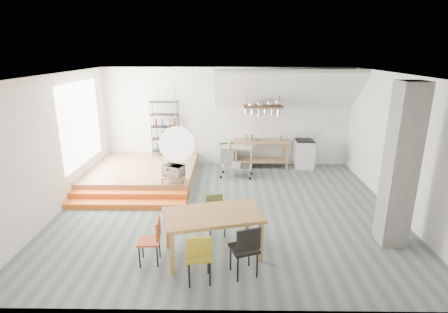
{
  "coord_description": "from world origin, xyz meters",
  "views": [
    {
      "loc": [
        0.04,
        -7.81,
        3.72
      ],
      "look_at": [
        -0.08,
        0.8,
        1.08
      ],
      "focal_mm": 28.0,
      "sensor_mm": 36.0,
      "label": 1
    }
  ],
  "objects_px": {
    "stove": "(304,153)",
    "dining_table": "(213,218)",
    "rolling_cart": "(236,157)",
    "mini_fridge": "(227,156)"
  },
  "relations": [
    {
      "from": "dining_table",
      "to": "mini_fridge",
      "type": "relative_size",
      "value": 2.58
    },
    {
      "from": "stove",
      "to": "dining_table",
      "type": "height_order",
      "value": "stove"
    },
    {
      "from": "dining_table",
      "to": "mini_fridge",
      "type": "bearing_deg",
      "value": 72.76
    },
    {
      "from": "rolling_cart",
      "to": "mini_fridge",
      "type": "xyz_separation_m",
      "value": [
        -0.28,
        0.94,
        -0.23
      ]
    },
    {
      "from": "dining_table",
      "to": "rolling_cart",
      "type": "bearing_deg",
      "value": 68.46
    },
    {
      "from": "stove",
      "to": "mini_fridge",
      "type": "xyz_separation_m",
      "value": [
        -2.5,
        0.04,
        -0.1
      ]
    },
    {
      "from": "stove",
      "to": "mini_fridge",
      "type": "height_order",
      "value": "stove"
    },
    {
      "from": "rolling_cart",
      "to": "mini_fridge",
      "type": "bearing_deg",
      "value": 114.23
    },
    {
      "from": "stove",
      "to": "dining_table",
      "type": "bearing_deg",
      "value": -118.11
    },
    {
      "from": "dining_table",
      "to": "mini_fridge",
      "type": "xyz_separation_m",
      "value": [
        0.25,
        5.2,
        -0.37
      ]
    }
  ]
}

